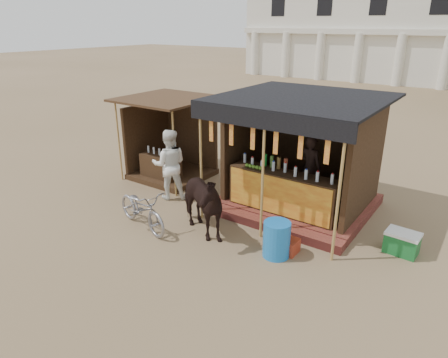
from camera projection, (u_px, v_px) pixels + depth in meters
ground at (178, 254)px, 8.01m from camera, size 120.00×120.00×0.00m
main_stall at (300, 169)px, 9.65m from camera, size 3.60×3.61×2.78m
secondary_stall at (168, 148)px, 11.85m from camera, size 2.40×2.40×2.38m
cow at (198, 202)px, 8.52m from camera, size 1.95×1.43×1.50m
motorbike at (142, 209)px, 8.87m from camera, size 1.88×1.02×0.93m
bystander at (169, 165)px, 10.26m from camera, size 1.14×1.10×1.85m
blue_barrel at (277, 239)px, 7.81m from camera, size 0.67×0.67×0.74m
red_crate at (287, 245)px, 8.02m from camera, size 0.43×0.38×0.29m
cooler at (402, 243)px, 7.96m from camera, size 0.67×0.48×0.46m
background_building at (415, 27)px, 30.46m from camera, size 26.00×7.45×8.18m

